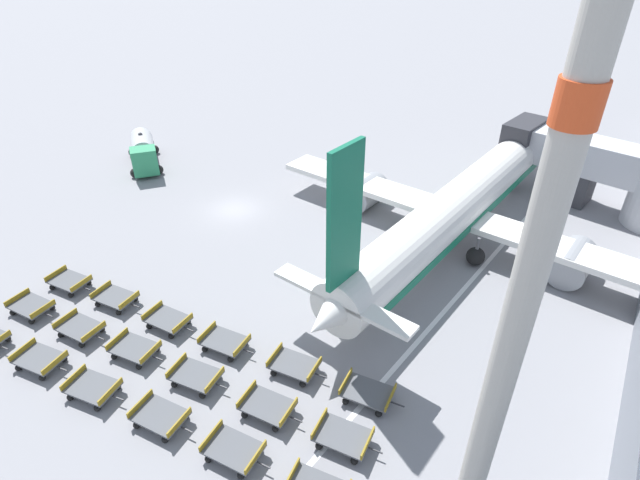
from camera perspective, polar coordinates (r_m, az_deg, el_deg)
ground_plane at (r=43.16m, az=-9.76°, el=3.44°), size 500.00×500.00×0.00m
jet_bridge at (r=47.54m, az=30.34°, el=6.81°), size 15.37×6.73×5.94m
airplane at (r=38.97m, az=15.93°, el=3.99°), size 31.58×36.78×12.35m
fuel_tanker_primary at (r=53.58m, az=-19.51°, el=9.47°), size 7.40×6.44×2.95m
baggage_dolly_row_near_col_b at (r=31.98m, az=-29.36°, el=-11.82°), size 3.33×2.11×0.92m
baggage_dolly_row_near_col_c at (r=29.17m, az=-24.52°, el=-15.13°), size 3.33×2.15×0.92m
baggage_dolly_row_near_col_d at (r=26.76m, az=-17.78°, el=-18.65°), size 3.31×2.00×0.92m
baggage_dolly_row_near_col_e at (r=24.86m, az=-9.85°, el=-22.54°), size 3.30×1.99×0.92m
baggage_dolly_row_mid_a_col_a at (r=36.13m, az=-30.12°, el=-6.58°), size 3.29×1.97×0.92m
baggage_dolly_row_mid_a_col_b at (r=33.02m, az=-25.71°, el=-9.07°), size 3.29×1.96×0.92m
baggage_dolly_row_mid_a_col_c at (r=30.46m, az=-20.42°, el=-11.58°), size 3.32×2.05×0.92m
baggage_dolly_row_mid_a_col_d at (r=28.04m, az=-14.00°, el=-14.83°), size 3.32×2.08×0.92m
baggage_dolly_row_mid_a_col_e at (r=26.11m, az=-6.02°, el=-18.39°), size 3.30×1.99×0.92m
baggage_dolly_row_mid_a_col_f at (r=24.96m, az=2.64°, el=-21.53°), size 3.31×2.03×0.92m
baggage_dolly_row_mid_b_col_a at (r=37.27m, az=-26.72°, el=-4.25°), size 3.30×1.99×0.92m
baggage_dolly_row_mid_b_col_b at (r=34.51m, az=-22.31°, el=-6.14°), size 3.31×2.01×0.92m
baggage_dolly_row_mid_b_col_c at (r=31.72m, az=-16.98°, el=-8.73°), size 3.28×1.94×0.92m
baggage_dolly_row_mid_b_col_d at (r=29.52m, az=-10.84°, el=-11.37°), size 3.31×2.01×0.92m
baggage_dolly_row_mid_b_col_e at (r=27.80m, az=-2.96°, el=-14.10°), size 3.31×2.03×0.92m
baggage_dolly_row_mid_b_col_f at (r=26.63m, az=5.45°, el=-16.99°), size 3.31×2.03×0.92m
apron_light_mast at (r=9.74m, az=19.80°, el=-15.17°), size 2.00×0.70×23.94m
stand_guidance_stripe at (r=33.65m, az=15.04°, el=-6.68°), size 3.52×33.98×0.01m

